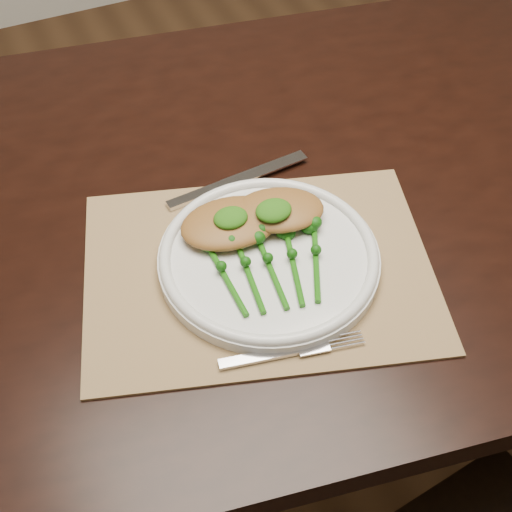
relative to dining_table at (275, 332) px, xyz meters
name	(u,v)px	position (x,y,z in m)	size (l,w,h in m)	color
floor	(326,434)	(0.11, -0.06, -0.38)	(4.00, 4.00, 0.00)	#50321B
dining_table	(275,332)	(0.00, 0.00, 0.00)	(1.72, 1.15, 0.75)	black
placemat	(259,270)	(-0.10, -0.14, 0.37)	(0.45, 0.33, 0.00)	#95744B
dinner_plate	(269,257)	(-0.08, -0.13, 0.39)	(0.29, 0.29, 0.03)	silver
knife	(225,185)	(-0.08, 0.03, 0.38)	(0.23, 0.04, 0.01)	silver
fork	(301,349)	(-0.10, -0.27, 0.38)	(0.18, 0.05, 0.01)	silver
chicken_fillet_left	(231,223)	(-0.11, -0.07, 0.41)	(0.14, 0.10, 0.03)	#93612A
chicken_fillet_right	(279,210)	(-0.04, -0.08, 0.41)	(0.12, 0.08, 0.02)	#93612A
pesto_dollop_left	(231,218)	(-0.11, -0.08, 0.42)	(0.05, 0.04, 0.02)	#194A0A
pesto_dollop_right	(274,210)	(-0.05, -0.09, 0.43)	(0.05, 0.04, 0.02)	#194A0A
broccolini_bundle	(272,272)	(-0.09, -0.16, 0.40)	(0.16, 0.18, 0.04)	#18590B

